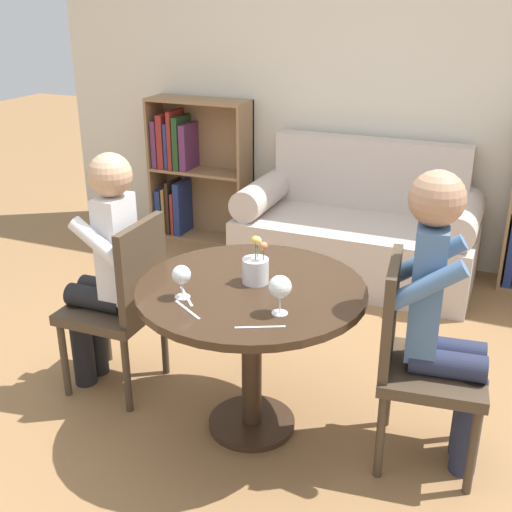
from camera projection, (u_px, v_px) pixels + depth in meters
ground_plane at (252, 425)px, 2.99m from camera, size 16.00×16.00×0.00m
back_wall at (382, 73)px, 4.43m from camera, size 5.20×0.05×2.70m
round_table at (252, 314)px, 2.77m from camera, size 0.98×0.98×0.71m
couch at (358, 233)px, 4.47m from camera, size 1.60×0.80×0.92m
bookshelf_left at (190, 170)px, 5.12m from camera, size 0.80×0.28×1.12m
chair_left at (124, 299)px, 3.09m from camera, size 0.43×0.43×0.90m
chair_right at (416, 355)px, 2.62m from camera, size 0.47×0.47×0.90m
person_left at (105, 268)px, 3.07m from camera, size 0.42×0.34×1.21m
person_right at (443, 315)px, 2.53m from camera, size 0.44×0.37×1.27m
wine_glass_left at (181, 276)px, 2.58m from camera, size 0.08×0.08×0.14m
wine_glass_right at (280, 288)px, 2.44m from camera, size 0.09×0.09×0.16m
flower_vase at (256, 268)px, 2.73m from camera, size 0.11×0.11×0.21m
knife_left_setting at (260, 327)px, 2.38m from camera, size 0.18×0.09×0.00m
fork_left_setting at (187, 310)px, 2.51m from camera, size 0.17×0.11×0.00m
knife_right_setting at (186, 296)px, 2.62m from camera, size 0.14×0.15×0.00m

